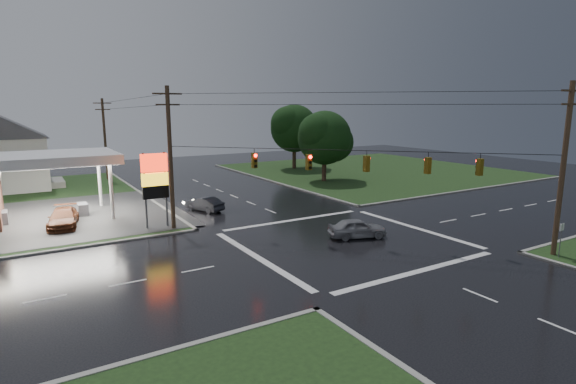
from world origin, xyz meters
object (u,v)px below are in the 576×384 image
utility_pole_nw (170,156)px  tree_ne_near (325,138)px  car_pump (63,218)px  car_north (204,204)px  pylon_sign (155,178)px  utility_pole_n (105,138)px  tree_ne_far (295,129)px  utility_pole_se (563,168)px  house_near (1,152)px  car_crossing (357,228)px

utility_pole_nw → tree_ne_near: 26.74m
tree_ne_near → car_pump: bearing=-166.6°
car_pump → utility_pole_nw: bearing=-24.6°
tree_ne_near → car_north: tree_ne_near is taller
pylon_sign → utility_pole_nw: 2.22m
utility_pole_n → tree_ne_far: utility_pole_n is taller
utility_pole_se → car_north: (-14.67, 23.69, -5.07)m
house_near → tree_ne_near: (35.09, -14.01, 1.16)m
utility_pole_nw → car_pump: size_ratio=2.16×
utility_pole_se → car_pump: bearing=137.5°
utility_pole_nw → tree_ne_near: size_ratio=1.22×
utility_pole_nw → utility_pole_n: bearing=90.0°
car_pump → pylon_sign: bearing=-22.7°
car_pump → tree_ne_near: bearing=23.8°
car_crossing → car_pump: 23.16m
utility_pole_se → house_near: 54.77m
pylon_sign → car_crossing: size_ratio=1.43×
utility_pole_nw → house_near: bearing=113.4°
utility_pole_nw → car_north: utility_pole_nw is taller
pylon_sign → tree_ne_far: 36.35m
car_pump → tree_ne_far: bearing=40.1°
car_north → tree_ne_near: bearing=179.5°
house_near → car_pump: bearing=-79.1°
utility_pole_se → tree_ne_near: utility_pole_se is taller
house_near → tree_ne_far: (38.10, -2.01, 1.77)m
car_north → utility_pole_nw: bearing=24.7°
utility_pole_se → utility_pole_n: (-19.00, 47.50, -0.25)m
pylon_sign → utility_pole_se: utility_pole_se is taller
utility_pole_nw → tree_ne_far: 36.20m
house_near → utility_pole_se: bearing=-56.2°
utility_pole_nw → car_crossing: (10.79, -9.29, -5.01)m
house_near → car_north: (15.78, -21.81, -3.75)m
utility_pole_n → utility_pole_se: bearing=-68.2°
house_near → tree_ne_near: 37.80m
utility_pole_se → tree_ne_far: size_ratio=1.12×
tree_ne_near → car_north: bearing=-158.0°
car_crossing → car_pump: (-18.12, 14.42, 0.02)m
pylon_sign → utility_pole_nw: (1.00, -1.00, 1.71)m
utility_pole_nw → utility_pole_n: size_ratio=1.05×
utility_pole_nw → car_pump: bearing=145.0°
car_crossing → utility_pole_n: bearing=36.3°
utility_pole_se → house_near: size_ratio=1.00×
utility_pole_nw → utility_pole_se: (19.00, -19.00, 0.00)m
utility_pole_n → car_crossing: bearing=-74.1°
pylon_sign → car_pump: 8.23m
house_near → car_pump: (4.13, -21.37, -3.67)m
utility_pole_nw → house_near: (-11.45, 26.50, -1.32)m
utility_pole_n → car_pump: (-7.32, -23.37, -4.73)m
tree_ne_near → car_crossing: tree_ne_near is taller
utility_pole_nw → tree_ne_near: utility_pole_nw is taller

